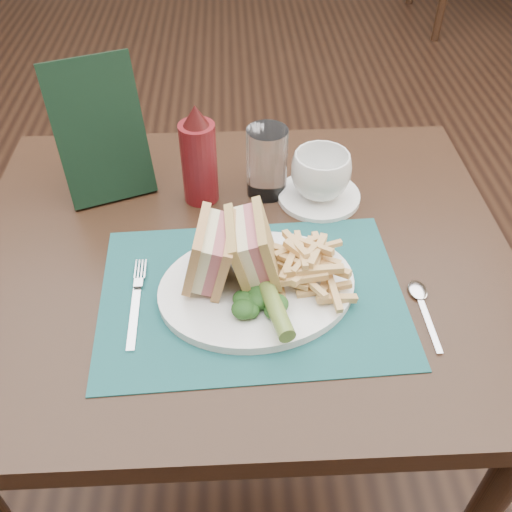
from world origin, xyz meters
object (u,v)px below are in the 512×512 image
at_px(drinking_glass, 267,162).
at_px(saucer, 319,196).
at_px(ketchup_bottle, 199,154).
at_px(check_presenter, 100,132).
at_px(placemat, 252,294).
at_px(sandwich_half_b, 239,248).
at_px(table_main, 243,381).
at_px(plate, 257,287).
at_px(sandwich_half_a, 197,251).
at_px(coffee_cup, 321,175).

bearing_deg(drinking_glass, saucer, -14.46).
relative_size(ketchup_bottle, check_presenter, 0.74).
bearing_deg(check_presenter, placemat, -69.38).
bearing_deg(sandwich_half_b, table_main, 86.76).
height_order(plate, sandwich_half_a, sandwich_half_a).
height_order(plate, sandwich_half_b, sandwich_half_b).
xyz_separation_m(placemat, ketchup_bottle, (-0.08, 0.25, 0.09)).
relative_size(coffee_cup, ketchup_bottle, 0.57).
distance_m(table_main, sandwich_half_a, 0.46).
bearing_deg(drinking_glass, coffee_cup, -14.46).
relative_size(placemat, sandwich_half_b, 4.22).
bearing_deg(sandwich_half_b, sandwich_half_a, 179.47).
height_order(table_main, saucer, saucer).
xyz_separation_m(sandwich_half_b, ketchup_bottle, (-0.06, 0.22, 0.02)).
bearing_deg(saucer, sandwich_half_b, -125.70).
bearing_deg(table_main, sandwich_half_a, -128.47).
bearing_deg(plate, ketchup_bottle, 98.46).
relative_size(plate, ketchup_bottle, 1.61).
relative_size(table_main, coffee_cup, 8.47).
height_order(table_main, coffee_cup, coffee_cup).
bearing_deg(sandwich_half_a, placemat, -10.94).
height_order(drinking_glass, ketchup_bottle, ketchup_bottle).
bearing_deg(coffee_cup, table_main, -138.50).
relative_size(sandwich_half_b, saucer, 0.72).
xyz_separation_m(coffee_cup, check_presenter, (-0.38, 0.05, 0.07)).
bearing_deg(drinking_glass, table_main, -109.35).
bearing_deg(sandwich_half_a, plate, -5.53).
bearing_deg(check_presenter, sandwich_half_a, -77.34).
bearing_deg(plate, table_main, 92.38).
height_order(saucer, coffee_cup, coffee_cup).
height_order(plate, saucer, plate).
relative_size(sandwich_half_a, coffee_cup, 0.99).
relative_size(table_main, ketchup_bottle, 4.84).
xyz_separation_m(sandwich_half_a, ketchup_bottle, (-0.00, 0.22, 0.02)).
xyz_separation_m(placemat, sandwich_half_a, (-0.08, 0.03, 0.07)).
height_order(sandwich_half_b, coffee_cup, sandwich_half_b).
bearing_deg(placemat, saucer, 60.80).
distance_m(placemat, coffee_cup, 0.28).
bearing_deg(plate, coffee_cup, 49.90).
bearing_deg(drinking_glass, placemat, -98.30).
height_order(plate, drinking_glass, drinking_glass).
bearing_deg(plate, check_presenter, 121.09).
xyz_separation_m(plate, drinking_glass, (0.03, 0.25, 0.06)).
xyz_separation_m(sandwich_half_a, saucer, (0.21, 0.21, -0.06)).
bearing_deg(placemat, sandwich_half_a, 162.11).
xyz_separation_m(table_main, placemat, (0.02, -0.10, 0.38)).
xyz_separation_m(table_main, ketchup_bottle, (-0.06, 0.14, 0.47)).
xyz_separation_m(table_main, check_presenter, (-0.23, 0.18, 0.50)).
bearing_deg(ketchup_bottle, drinking_glass, 5.90).
xyz_separation_m(table_main, sandwich_half_b, (-0.00, -0.08, 0.45)).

